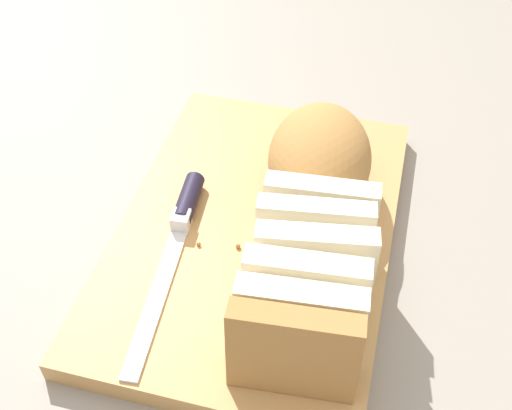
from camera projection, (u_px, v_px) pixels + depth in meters
name	position (u px, v px, depth m)	size (l,w,h in m)	color
ground_plane	(256.00, 241.00, 0.69)	(3.00, 3.00, 0.00)	gray
cutting_board	(256.00, 233.00, 0.68)	(0.41, 0.28, 0.02)	tan
bread_loaf	(315.00, 208.00, 0.63)	(0.34, 0.14, 0.09)	#A8753D
bread_knife	(181.00, 221.00, 0.66)	(0.25, 0.04, 0.02)	silver
crumb_near_knife	(238.00, 246.00, 0.65)	(0.00, 0.00, 0.00)	#996633
crumb_near_loaf	(199.00, 244.00, 0.65)	(0.00, 0.00, 0.00)	#996633
crumb_stray_left	(301.00, 202.00, 0.69)	(0.01, 0.01, 0.01)	#996633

